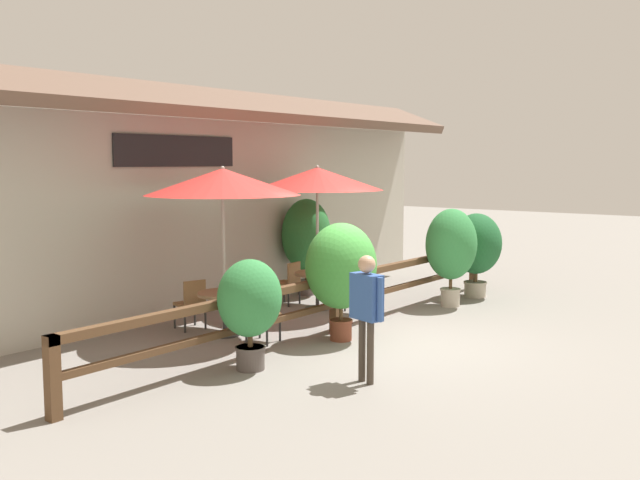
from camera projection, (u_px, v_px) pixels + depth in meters
name	position (u px, v px, depth m)	size (l,w,h in m)	color
ground_plane	(389.00, 342.00, 11.15)	(60.00, 60.00, 0.00)	gray
building_facade	(206.00, 196.00, 13.42)	(14.28, 1.49, 4.23)	#BCB7A8
patio_railing	(335.00, 291.00, 11.71)	(10.40, 0.14, 0.95)	brown
patio_umbrella_near	(223.00, 182.00, 11.31)	(2.49, 2.49, 2.74)	#B7B2A8
dining_table_near	(225.00, 301.00, 11.52)	(0.88, 0.88, 0.71)	olive
chair_near_streetside	(260.00, 312.00, 11.12)	(0.49, 0.49, 0.85)	olive
chair_near_wallside	(191.00, 302.00, 11.93)	(0.51, 0.51, 0.85)	olive
patio_umbrella_middle	(317.00, 179.00, 13.40)	(2.49, 2.49, 2.74)	#B7B2A8
dining_table_middle	(317.00, 280.00, 13.61)	(0.88, 0.88, 0.71)	olive
chair_middle_streetside	(347.00, 288.00, 13.18)	(0.49, 0.49, 0.85)	olive
chair_middle_wallside	(289.00, 281.00, 14.02)	(0.45, 0.45, 0.85)	olive
potted_plant_corner_fern	(250.00, 302.00, 9.58)	(0.92, 0.83, 1.51)	#564C47
potted_plant_entrance_palm	(341.00, 267.00, 11.15)	(1.21, 1.08, 1.86)	brown
potted_plant_tall_tropical	(451.00, 246.00, 13.80)	(1.08, 0.97, 1.91)	#B7AD99
potted_plant_broad_leaf	(476.00, 246.00, 14.79)	(1.15, 1.03, 1.75)	#B7AD99
potted_plant_small_flowering	(306.00, 236.00, 15.01)	(1.10, 0.99, 2.04)	#564C47
pedestrian	(366.00, 301.00, 8.99)	(0.31, 0.56, 1.64)	#42382D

